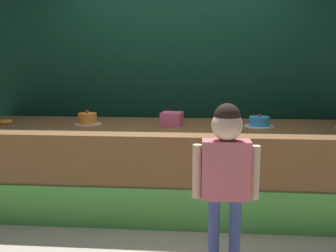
% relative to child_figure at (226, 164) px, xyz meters
% --- Properties ---
extents(ground_plane, '(12.00, 12.00, 0.00)m').
position_rel_child_figure_xyz_m(ground_plane, '(-0.47, 0.61, -0.78)').
color(ground_plane, '#BCB29E').
extents(stage_platform, '(4.07, 1.16, 0.84)m').
position_rel_child_figure_xyz_m(stage_platform, '(-0.47, 1.17, -0.36)').
color(stage_platform, brown).
rests_on(stage_platform, ground_plane).
extents(curtain_backdrop, '(4.45, 0.08, 2.91)m').
position_rel_child_figure_xyz_m(curtain_backdrop, '(-0.47, 1.84, 0.68)').
color(curtain_backdrop, black).
rests_on(curtain_backdrop, ground_plane).
extents(child_figure, '(0.46, 0.21, 1.20)m').
position_rel_child_figure_xyz_m(child_figure, '(0.00, 0.00, 0.00)').
color(child_figure, '#3F4C8C').
rests_on(child_figure, ground_plane).
extents(pink_box, '(0.23, 0.23, 0.13)m').
position_rel_child_figure_xyz_m(pink_box, '(-0.47, 1.21, 0.13)').
color(pink_box, '#F16289').
rests_on(pink_box, stage_platform).
extents(donut, '(0.14, 0.14, 0.04)m').
position_rel_child_figure_xyz_m(donut, '(-2.20, 1.19, 0.08)').
color(donut, orange).
rests_on(donut, stage_platform).
extents(cake_left, '(0.28, 0.28, 0.15)m').
position_rel_child_figure_xyz_m(cake_left, '(-1.33, 1.21, 0.12)').
color(cake_left, silver).
rests_on(cake_left, stage_platform).
extents(cake_center, '(0.29, 0.29, 0.13)m').
position_rel_child_figure_xyz_m(cake_center, '(0.40, 1.21, 0.11)').
color(cake_center, white).
rests_on(cake_center, stage_platform).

